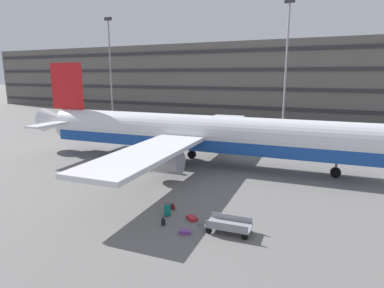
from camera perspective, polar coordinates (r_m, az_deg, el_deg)
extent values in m
plane|color=slate|center=(32.95, 8.53, -3.89)|extent=(600.00, 600.00, 0.00)
cube|color=#605B56|center=(78.34, 18.87, 10.72)|extent=(177.77, 16.52, 16.12)
cube|color=#2D2D33|center=(70.38, 17.76, 5.78)|extent=(175.99, 0.24, 0.70)
cube|color=#2D2D33|center=(70.10, 17.97, 9.05)|extent=(175.99, 0.24, 0.70)
cube|color=#2D2D33|center=(70.05, 18.19, 12.34)|extent=(175.99, 0.24, 0.70)
cube|color=#2D2D33|center=(70.23, 18.41, 15.62)|extent=(175.99, 0.24, 0.70)
cylinder|color=silver|center=(33.05, 1.21, 2.04)|extent=(34.42, 5.64, 3.56)
cube|color=#19479E|center=(33.24, 1.20, 0.38)|extent=(33.05, 5.49, 1.14)
cone|color=silver|center=(42.92, -22.52, 3.79)|extent=(4.44, 3.10, 2.85)
cube|color=red|center=(41.33, -21.12, 9.45)|extent=(4.28, 0.62, 5.34)
cube|color=silver|center=(43.93, -17.37, 4.56)|extent=(2.12, 5.44, 0.20)
cube|color=silver|center=(38.95, -23.58, 3.22)|extent=(2.12, 5.44, 0.20)
cube|color=silver|center=(41.81, 4.20, 3.74)|extent=(5.27, 14.64, 0.36)
cube|color=silver|center=(25.53, -7.94, -1.66)|extent=(5.27, 14.64, 0.36)
cylinder|color=#9E9EA3|center=(39.43, 3.74, 1.36)|extent=(2.66, 2.11, 1.96)
cylinder|color=#9E9EA3|center=(27.84, -4.35, -3.15)|extent=(2.66, 2.11, 1.96)
cylinder|color=black|center=(31.75, 23.89, -4.58)|extent=(0.92, 0.40, 0.90)
cylinder|color=slate|center=(31.56, 24.00, -3.31)|extent=(0.20, 0.20, 1.45)
cylinder|color=black|center=(35.49, -0.04, -1.85)|extent=(0.92, 0.40, 0.90)
cylinder|color=slate|center=(35.32, -0.04, -0.71)|extent=(0.20, 0.20, 1.45)
cylinder|color=black|center=(32.78, -1.98, -3.02)|extent=(0.92, 0.40, 0.90)
cylinder|color=slate|center=(32.60, -1.99, -1.79)|extent=(0.20, 0.20, 1.45)
cylinder|color=gray|center=(80.92, -14.11, 12.82)|extent=(0.36, 0.36, 21.22)
cube|color=#333338|center=(81.88, -14.53, 20.50)|extent=(1.80, 0.50, 0.70)
cylinder|color=gray|center=(63.94, 16.19, 13.16)|extent=(0.36, 0.36, 21.52)
cube|color=#333338|center=(65.21, 16.81, 22.95)|extent=(1.80, 0.50, 0.70)
cube|color=#72388C|center=(19.34, -1.26, -15.17)|extent=(0.75, 0.56, 0.22)
cube|color=black|center=(19.39, -2.33, -15.11)|extent=(0.09, 0.18, 0.02)
cube|color=#B21E23|center=(21.00, -0.02, -12.89)|extent=(0.88, 0.80, 0.20)
cube|color=black|center=(21.31, -0.58, -12.51)|extent=(0.15, 0.21, 0.02)
cube|color=#147266|center=(21.47, -4.39, -11.49)|extent=(0.51, 0.48, 0.69)
cylinder|color=#333338|center=(21.22, -4.71, -10.54)|extent=(0.02, 0.02, 0.16)
cylinder|color=#333338|center=(21.25, -4.05, -10.50)|extent=(0.02, 0.02, 0.16)
cube|color=black|center=(21.20, -4.38, -10.32)|extent=(0.21, 0.17, 0.02)
cylinder|color=black|center=(21.69, -4.89, -12.32)|extent=(0.05, 0.05, 0.05)
cylinder|color=black|center=(21.74, -3.95, -12.24)|extent=(0.05, 0.05, 0.05)
cylinder|color=black|center=(21.50, -4.81, -12.54)|extent=(0.05, 0.05, 0.05)
cylinder|color=black|center=(21.55, -3.86, -12.47)|extent=(0.05, 0.05, 0.05)
ellipsoid|color=black|center=(20.29, -5.09, -13.41)|extent=(0.39, 0.34, 0.51)
ellipsoid|color=black|center=(20.28, -5.30, -13.65)|extent=(0.25, 0.20, 0.23)
torus|color=black|center=(20.19, -5.03, -12.72)|extent=(0.08, 0.05, 0.08)
cube|color=black|center=(20.24, -4.75, -13.46)|extent=(0.04, 0.04, 0.43)
cube|color=black|center=(20.40, -5.01, -13.26)|extent=(0.04, 0.04, 0.43)
ellipsoid|color=maroon|center=(22.41, -3.37, -10.91)|extent=(0.32, 0.37, 0.45)
ellipsoid|color=maroon|center=(22.41, -3.08, -11.09)|extent=(0.17, 0.24, 0.20)
torus|color=black|center=(22.33, -3.47, -10.34)|extent=(0.03, 0.08, 0.08)
cube|color=black|center=(22.51, -3.60, -10.80)|extent=(0.03, 0.04, 0.39)
cube|color=black|center=(22.36, -3.71, -10.97)|extent=(0.03, 0.04, 0.39)
cube|color=gray|center=(19.48, 6.50, -14.02)|extent=(2.69, 1.49, 0.12)
cylinder|color=#4C4C51|center=(20.00, 1.76, -13.99)|extent=(0.70, 0.10, 0.05)
cube|color=gray|center=(18.86, 6.03, -14.26)|extent=(2.47, 0.23, 0.40)
cube|color=gray|center=(19.94, 6.96, -12.76)|extent=(2.47, 0.23, 0.40)
cylinder|color=black|center=(19.36, 2.97, -14.92)|extent=(0.37, 0.13, 0.36)
cylinder|color=black|center=(20.31, 3.95, -13.59)|extent=(0.37, 0.13, 0.36)
cylinder|color=black|center=(18.91, 9.22, -15.77)|extent=(0.37, 0.13, 0.36)
cylinder|color=black|center=(19.88, 9.88, -14.34)|extent=(0.37, 0.13, 0.36)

